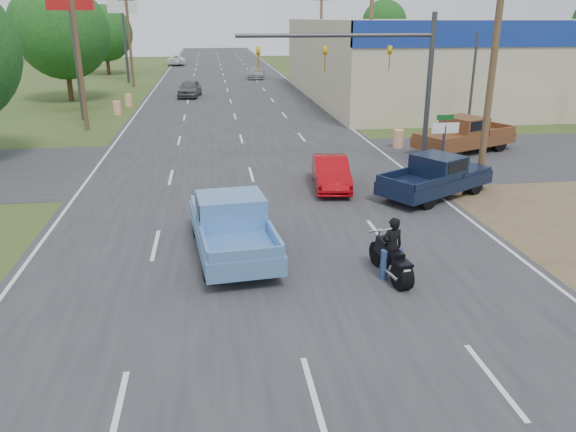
{
  "coord_description": "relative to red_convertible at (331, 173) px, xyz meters",
  "views": [
    {
      "loc": [
        -1.68,
        -8.68,
        6.75
      ],
      "look_at": [
        0.4,
        6.56,
        1.3
      ],
      "focal_mm": 35.0,
      "sensor_mm": 36.0,
      "label": 1
    }
  ],
  "objects": [
    {
      "name": "barrel_2",
      "position": [
        -11.64,
        20.57,
        -0.15
      ],
      "size": [
        0.56,
        0.56,
        1.0
      ],
      "primitive_type": "cylinder",
      "color": "orange",
      "rests_on": "ground"
    },
    {
      "name": "ground",
      "position": [
        -3.14,
        -13.43,
        -0.65
      ],
      "size": [
        200.0,
        200.0,
        0.0
      ],
      "primitive_type": "plane",
      "color": "#36461C",
      "rests_on": "ground"
    },
    {
      "name": "red_convertible",
      "position": [
        0.0,
        0.0,
        0.0
      ],
      "size": [
        1.79,
        4.06,
        1.3
      ],
      "primitive_type": "imported",
      "rotation": [
        0.0,
        0.0,
        -0.11
      ],
      "color": "#A6070D",
      "rests_on": "ground"
    },
    {
      "name": "pole_sign_left_far",
      "position": [
        -13.64,
        42.57,
        6.52
      ],
      "size": [
        3.0,
        0.35,
        9.2
      ],
      "color": "#3F3F44",
      "rests_on": "ground"
    },
    {
      "name": "barrel_3",
      "position": [
        -11.34,
        24.57,
        -0.15
      ],
      "size": [
        0.56,
        0.56,
        1.0
      ],
      "primitive_type": "cylinder",
      "color": "orange",
      "rests_on": "ground"
    },
    {
      "name": "brown_pickup",
      "position": [
        8.23,
        5.55,
        0.3
      ],
      "size": [
        6.05,
        4.32,
        1.88
      ],
      "rotation": [
        0.0,
        0.0,
        2.0
      ],
      "color": "black",
      "rests_on": "ground"
    },
    {
      "name": "street_name_sign",
      "position": [
        5.66,
        2.07,
        0.96
      ],
      "size": [
        0.8,
        0.08,
        2.61
      ],
      "color": "#3F3F44",
      "rests_on": "ground"
    },
    {
      "name": "lane_sign",
      "position": [
        5.06,
        0.57,
        1.25
      ],
      "size": [
        1.2,
        0.08,
        2.52
      ],
      "color": "#3F3F44",
      "rests_on": "ground"
    },
    {
      "name": "motorcycle",
      "position": [
        -0.16,
        -8.75,
        -0.13
      ],
      "size": [
        0.79,
        2.29,
        1.16
      ],
      "rotation": [
        0.0,
        0.0,
        0.16
      ],
      "color": "black",
      "rests_on": "ground"
    },
    {
      "name": "dirt_verge",
      "position": [
        7.86,
        -3.43,
        -0.64
      ],
      "size": [
        8.0,
        18.0,
        0.01
      ],
      "primitive_type": "cube",
      "color": "brown",
      "rests_on": "ground"
    },
    {
      "name": "tree_5",
      "position": [
        26.86,
        81.57,
        5.24
      ],
      "size": [
        7.98,
        7.98,
        9.88
      ],
      "color": "#422D19",
      "rests_on": "ground"
    },
    {
      "name": "signal_mast",
      "position": [
        2.68,
        3.57,
        4.15
      ],
      "size": [
        9.12,
        0.4,
        7.0
      ],
      "color": "#3F3F44",
      "rests_on": "ground"
    },
    {
      "name": "distant_car_white",
      "position": [
        -9.64,
        66.25,
        0.1
      ],
      "size": [
        2.62,
        5.44,
        1.49
      ],
      "primitive_type": "imported",
      "rotation": [
        0.0,
        0.0,
        3.17
      ],
      "color": "white",
      "rests_on": "ground"
    },
    {
      "name": "pole_sign_left_near",
      "position": [
        -13.64,
        18.57,
        6.52
      ],
      "size": [
        3.0,
        0.35,
        9.2
      ],
      "color": "#3F3F44",
      "rests_on": "ground"
    },
    {
      "name": "tree_1",
      "position": [
        -16.64,
        28.57,
        4.93
      ],
      "size": [
        7.56,
        7.56,
        9.36
      ],
      "color": "#422D19",
      "rests_on": "ground"
    },
    {
      "name": "utility_pole_3",
      "position": [
        6.36,
        35.57,
        4.67
      ],
      "size": [
        2.0,
        0.28,
        10.0
      ],
      "color": "#4C3823",
      "rests_on": "ground"
    },
    {
      "name": "tree_6",
      "position": [
        -33.14,
        81.57,
        5.86
      ],
      "size": [
        8.82,
        8.82,
        10.92
      ],
      "color": "#422D19",
      "rests_on": "ground"
    },
    {
      "name": "main_road",
      "position": [
        -3.14,
        26.57,
        -0.64
      ],
      "size": [
        15.0,
        180.0,
        0.02
      ],
      "primitive_type": "cube",
      "color": "#2D2D30",
      "rests_on": "ground"
    },
    {
      "name": "distant_car_silver",
      "position": [
        0.6,
        45.13,
        0.02
      ],
      "size": [
        2.44,
        4.82,
        1.34
      ],
      "primitive_type": "imported",
      "rotation": [
        0.0,
        0.0,
        -0.12
      ],
      "color": "#9F9FA4",
      "rests_on": "ground"
    },
    {
      "name": "navy_pickup",
      "position": [
        3.96,
        -1.63,
        0.19
      ],
      "size": [
        5.3,
        4.26,
        1.67
      ],
      "rotation": [
        0.0,
        0.0,
        -1.03
      ],
      "color": "black",
      "rests_on": "ground"
    },
    {
      "name": "utility_pole_1",
      "position": [
        6.36,
        -0.43,
        4.67
      ],
      "size": [
        2.0,
        0.28,
        10.0
      ],
      "color": "#4C3823",
      "rests_on": "ground"
    },
    {
      "name": "distant_car_grey",
      "position": [
        -6.65,
        29.74,
        0.1
      ],
      "size": [
        2.28,
        4.57,
        1.5
      ],
      "primitive_type": "imported",
      "rotation": [
        0.0,
        0.0,
        -0.12
      ],
      "color": "#545458",
      "rests_on": "ground"
    },
    {
      "name": "utility_pole_6",
      "position": [
        -12.64,
        38.57,
        4.67
      ],
      "size": [
        2.0,
        0.28,
        10.0
      ],
      "color": "#4C3823",
      "rests_on": "ground"
    },
    {
      "name": "barrel_0",
      "position": [
        4.86,
        -1.43,
        -0.15
      ],
      "size": [
        0.56,
        0.56,
        1.0
      ],
      "primitive_type": "cylinder",
      "color": "orange",
      "rests_on": "ground"
    },
    {
      "name": "cross_road",
      "position": [
        -3.14,
        4.57,
        -0.64
      ],
      "size": [
        120.0,
        10.0,
        0.02
      ],
      "primitive_type": "cube",
      "color": "#2D2D30",
      "rests_on": "ground"
    },
    {
      "name": "barrel_1",
      "position": [
        5.26,
        7.07,
        -0.15
      ],
      "size": [
        0.56,
        0.56,
        1.0
      ],
      "primitive_type": "cylinder",
      "color": "orange",
      "rests_on": "ground"
    },
    {
      "name": "blue_pickup",
      "position": [
        -4.38,
        -6.24,
        0.27
      ],
      "size": [
        2.65,
        5.66,
        1.81
      ],
      "rotation": [
        0.0,
        0.0,
        0.1
      ],
      "color": "black",
      "rests_on": "ground"
    },
    {
      "name": "rider",
      "position": [
        -0.17,
        -8.69,
        0.19
      ],
      "size": [
        0.66,
        0.49,
        1.67
      ],
      "primitive_type": "imported",
      "rotation": [
        0.0,
        0.0,
        3.3
      ],
      "color": "black",
      "rests_on": "ground"
    },
    {
      "name": "tree_2",
      "position": [
        -17.34,
        52.57,
        4.3
      ],
      "size": [
        6.72,
        6.72,
        8.32
      ],
      "color": "#422D19",
      "rests_on": "ground"
    },
    {
      "name": "utility_pole_5",
      "position": [
        -12.64,
        14.57,
        4.67
      ],
      "size": [
        2.0,
        0.28,
        10.0
      ],
      "color": "#4C3823",
      "rests_on": "ground"
    },
    {
      "name": "utility_pole_2",
      "position": [
        6.36,
        17.57,
        4.67
      ],
      "size": [
        2.0,
        0.28,
        10.0
      ],
      "color": "#4C3823",
      "rests_on": "ground"
    }
  ]
}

